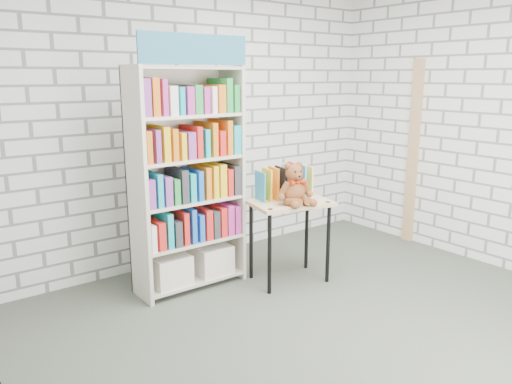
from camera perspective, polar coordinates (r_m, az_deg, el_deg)
ground at (r=4.11m, az=8.88°, el=-14.78°), size 4.50×4.50×0.00m
room_shell at (r=3.64m, az=9.89°, el=10.90°), size 4.52×4.02×2.81m
bookshelf at (r=4.49m, az=-7.85°, el=1.58°), size 1.00×0.39×2.25m
display_table at (r=4.66m, az=3.87°, el=-2.33°), size 0.82×0.64×0.78m
table_books at (r=4.70m, az=3.23°, el=1.08°), size 0.54×0.32×0.30m
teddy_bear at (r=4.50m, az=4.49°, el=0.52°), size 0.35×0.34×0.38m
door_trim at (r=6.03m, az=17.51°, el=4.30°), size 0.05×0.12×2.10m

